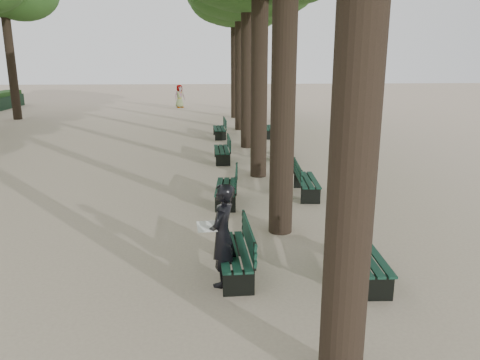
{
  "coord_description": "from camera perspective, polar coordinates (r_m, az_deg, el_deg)",
  "views": [
    {
      "loc": [
        0.01,
        -6.75,
        3.8
      ],
      "look_at": [
        0.6,
        3.0,
        1.2
      ],
      "focal_mm": 35.0,
      "sensor_mm": 36.0,
      "label": 1
    }
  ],
  "objects": [
    {
      "name": "bench_right_0",
      "position": [
        8.59,
        14.87,
        -9.87
      ],
      "size": [
        0.63,
        1.82,
        0.92
      ],
      "color": "black",
      "rests_on": "ground"
    },
    {
      "name": "bench_left_0",
      "position": [
        8.45,
        -0.74,
        -9.76
      ],
      "size": [
        0.66,
        1.83,
        0.92
      ],
      "color": "black",
      "rests_on": "ground"
    },
    {
      "name": "bench_left_2",
      "position": [
        17.38,
        -2.21,
        3.17
      ],
      "size": [
        0.61,
        1.81,
        0.92
      ],
      "color": "black",
      "rests_on": "ground"
    },
    {
      "name": "bench_right_3",
      "position": [
        22.75,
        3.23,
        5.95
      ],
      "size": [
        0.67,
        1.83,
        0.92
      ],
      "color": "black",
      "rests_on": "ground"
    },
    {
      "name": "bench_left_3",
      "position": [
        22.52,
        -2.52,
        5.87
      ],
      "size": [
        0.65,
        1.82,
        0.92
      ],
      "color": "black",
      "rests_on": "ground"
    },
    {
      "name": "bench_right_1",
      "position": [
        13.22,
        8.12,
        -0.73
      ],
      "size": [
        0.67,
        1.83,
        0.92
      ],
      "color": "black",
      "rests_on": "ground"
    },
    {
      "name": "ground",
      "position": [
        7.75,
        -3.2,
        -14.49
      ],
      "size": [
        120.0,
        120.0,
        0.0
      ],
      "primitive_type": "plane",
      "color": "#BDA88F",
      "rests_on": "ground"
    },
    {
      "name": "pedestrian_c",
      "position": [
        28.0,
        4.97,
        8.84
      ],
      "size": [
        1.08,
        0.71,
        1.75
      ],
      "primitive_type": "imported",
      "rotation": [
        0.0,
        0.0,
        5.9
      ],
      "color": "#262628",
      "rests_on": "ground"
    },
    {
      "name": "pedestrian_b",
      "position": [
        33.81,
        1.06,
        10.03
      ],
      "size": [
        1.26,
        0.59,
        1.87
      ],
      "primitive_type": "imported",
      "rotation": [
        0.0,
        0.0,
        3.33
      ],
      "color": "#262628",
      "rests_on": "ground"
    },
    {
      "name": "bench_left_1",
      "position": [
        12.42,
        -1.67,
        -1.6
      ],
      "size": [
        0.7,
        1.84,
        0.92
      ],
      "color": "black",
      "rests_on": "ground"
    },
    {
      "name": "bench_right_2",
      "position": [
        17.92,
        5.04,
        3.49
      ],
      "size": [
        0.62,
        1.81,
        0.92
      ],
      "color": "black",
      "rests_on": "ground"
    },
    {
      "name": "man_with_map",
      "position": [
        7.89,
        -2.16,
        -6.73
      ],
      "size": [
        0.73,
        0.79,
        1.78
      ],
      "color": "black",
      "rests_on": "ground"
    },
    {
      "name": "pedestrian_d",
      "position": [
        36.07,
        -7.37,
        10.09
      ],
      "size": [
        0.89,
        0.74,
        1.71
      ],
      "primitive_type": "imported",
      "rotation": [
        0.0,
        0.0,
        0.58
      ],
      "color": "#262628",
      "rests_on": "ground"
    }
  ]
}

